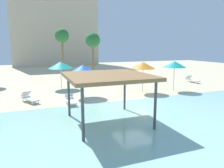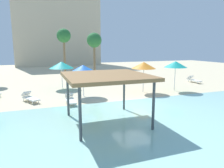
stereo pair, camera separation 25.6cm
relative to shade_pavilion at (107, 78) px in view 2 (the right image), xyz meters
The scene contains 13 objects.
ground_plane 4.43m from the shade_pavilion, 41.22° to the left, with size 80.00×80.00×0.00m, color beige.
lagoon_water 4.68m from the shade_pavilion, 46.11° to the right, with size 44.00×13.50×0.04m, color #99D1C6.
shade_pavilion is the anchor object (origin of this frame).
beach_umbrella_blue_0 6.56m from the shade_pavilion, 88.77° to the left, with size 2.28×2.28×2.66m.
beach_umbrella_teal_1 10.48m from the shade_pavilion, 33.37° to the left, with size 2.10×2.10×2.81m.
beach_umbrella_orange_2 8.40m from the shade_pavilion, 47.80° to the left, with size 2.18×2.18×2.79m.
beach_umbrella_teal_3 10.73m from the shade_pavilion, 96.16° to the left, with size 2.41×2.41×2.69m.
lounge_chair_1 16.50m from the shade_pavilion, 32.80° to the left, with size 0.64×1.91×0.74m.
lounge_chair_2 7.75m from the shade_pavilion, 123.48° to the left, with size 1.40×1.96×0.74m.
lounge_chair_3 5.19m from the shade_pavilion, 105.97° to the left, with size 0.62×1.90×0.74m.
palm_tree_0 19.27m from the shade_pavilion, 89.30° to the left, with size 1.90×1.90×6.59m.
palm_tree_1 16.44m from the shade_pavilion, 76.99° to the left, with size 1.90×1.90×5.93m.
hotel_block_0 40.10m from the shade_pavilion, 87.94° to the left, with size 18.22×8.20×16.85m, color beige.
Camera 2 is at (-6.17, -12.65, 4.12)m, focal length 32.95 mm.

